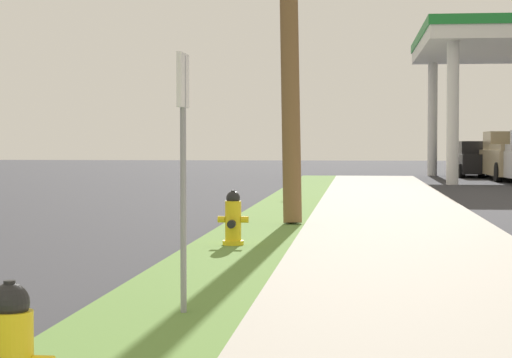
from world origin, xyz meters
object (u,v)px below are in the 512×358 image
Objects in this scene: fire_hydrant_third at (292,187)px; car_black_by_near_pump at (476,160)px; fire_hydrant_second at (233,221)px; street_sign_post at (183,128)px.

car_black_by_near_pump is (6.78, 19.98, 0.28)m from fire_hydrant_third.
car_black_by_near_pump is (6.89, 30.04, 0.28)m from fire_hydrant_second.
car_black_by_near_pump is at bearing 77.07° from fire_hydrant_second.
street_sign_post is 0.46× the size of car_black_by_near_pump.
street_sign_post is at bearing -100.67° from car_black_by_near_pump.
fire_hydrant_second is at bearing -90.64° from fire_hydrant_third.
fire_hydrant_second is at bearing -102.93° from car_black_by_near_pump.
fire_hydrant_third is 0.16× the size of car_black_by_near_pump.
car_black_by_near_pump is at bearing 71.25° from fire_hydrant_third.
car_black_by_near_pump reaches higher than fire_hydrant_third.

